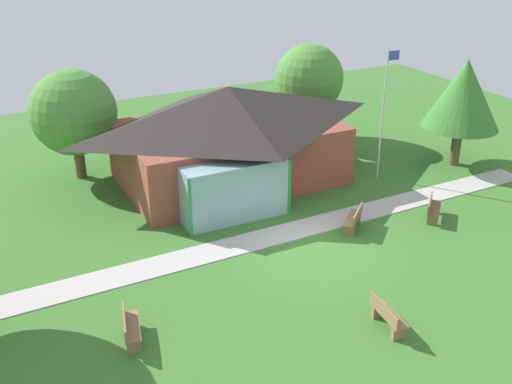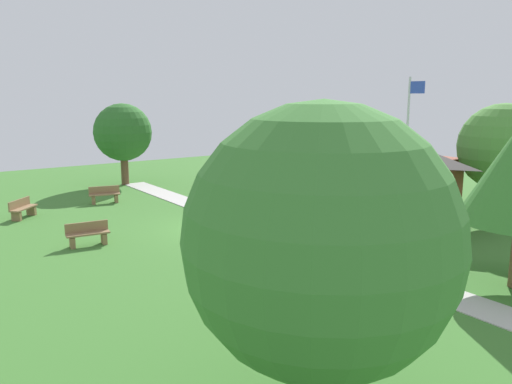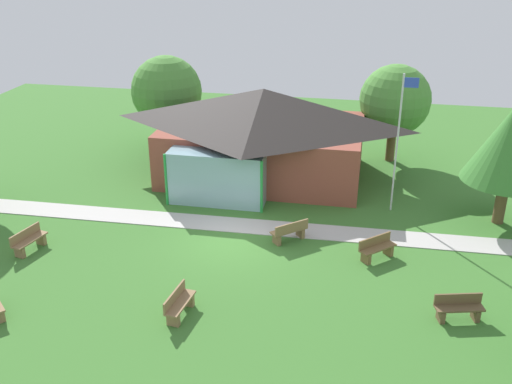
% 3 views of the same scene
% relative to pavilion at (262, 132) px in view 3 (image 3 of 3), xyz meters
% --- Properties ---
extents(ground_plane, '(44.00, 44.00, 0.00)m').
position_rel_pavilion_xyz_m(ground_plane, '(0.14, -6.72, -2.25)').
color(ground_plane, '#3D752D').
extents(pavilion, '(10.38, 7.80, 4.33)m').
position_rel_pavilion_xyz_m(pavilion, '(0.00, 0.00, 0.00)').
color(pavilion, brown).
rests_on(pavilion, ground_plane).
extents(footpath, '(23.95, 1.74, 0.03)m').
position_rel_pavilion_xyz_m(footpath, '(0.14, -5.47, -2.24)').
color(footpath, '#BCB7B2').
rests_on(footpath, ground_plane).
extents(flagpole, '(0.64, 0.08, 5.94)m').
position_rel_pavilion_xyz_m(flagpole, '(6.24, -2.74, 1.01)').
color(flagpole, silver).
rests_on(flagpole, ground_plane).
extents(bench_mid_left, '(0.77, 1.56, 0.84)m').
position_rel_pavilion_xyz_m(bench_mid_left, '(-7.22, -8.99, -1.85)').
color(bench_mid_left, olive).
rests_on(bench_mid_left, ground_plane).
extents(bench_mid_right, '(1.39, 1.35, 0.84)m').
position_rel_pavilion_xyz_m(bench_mid_right, '(5.64, -7.05, -1.85)').
color(bench_mid_right, brown).
rests_on(bench_mid_right, ground_plane).
extents(bench_rear_near_path, '(1.41, 1.33, 0.84)m').
position_rel_pavilion_xyz_m(bench_rear_near_path, '(2.31, -6.36, -1.85)').
color(bench_rear_near_path, olive).
rests_on(bench_rear_near_path, ground_plane).
extents(bench_lawn_far_right, '(1.56, 0.80, 0.84)m').
position_rel_pavilion_xyz_m(bench_lawn_far_right, '(8.16, -10.39, -1.85)').
color(bench_lawn_far_right, brown).
rests_on(bench_lawn_far_right, ground_plane).
extents(bench_front_center, '(0.61, 1.54, 0.84)m').
position_rel_pavilion_xyz_m(bench_front_center, '(-0.40, -11.84, -1.85)').
color(bench_front_center, olive).
rests_on(bench_front_center, ground_plane).
extents(tree_behind_pavilion_right, '(3.59, 3.59, 5.04)m').
position_rel_pavilion_xyz_m(tree_behind_pavilion_right, '(6.21, 3.46, 0.97)').
color(tree_behind_pavilion_right, brown).
rests_on(tree_behind_pavilion_right, ground_plane).
extents(tree_behind_pavilion_left, '(3.83, 3.83, 5.01)m').
position_rel_pavilion_xyz_m(tree_behind_pavilion_left, '(-5.92, 3.52, 0.83)').
color(tree_behind_pavilion_left, brown).
rests_on(tree_behind_pavilion_left, ground_plane).
extents(tree_east_hedge, '(3.57, 3.57, 5.11)m').
position_rel_pavilion_xyz_m(tree_east_hedge, '(10.55, -3.08, 1.22)').
color(tree_east_hedge, brown).
rests_on(tree_east_hedge, ground_plane).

